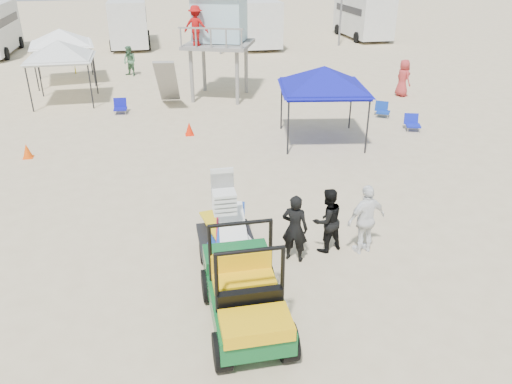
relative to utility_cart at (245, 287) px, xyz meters
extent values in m
plane|color=beige|center=(0.35, 0.06, -0.92)|extent=(140.00, 140.00, 0.00)
cube|color=#0D5524|center=(0.02, 0.04, -0.35)|extent=(1.30, 2.61, 0.46)
cube|color=#F0AE0C|center=(0.02, 0.04, -0.07)|extent=(1.19, 0.73, 0.25)
cylinder|color=black|center=(-0.55, -0.90, -0.59)|extent=(0.30, 0.67, 0.67)
cube|color=black|center=(0.02, 2.34, -0.47)|extent=(1.25, 1.82, 0.11)
cylinder|color=black|center=(-0.50, 2.34, -0.68)|extent=(0.19, 0.48, 0.48)
imported|color=black|center=(1.52, 2.04, -0.10)|extent=(0.71, 0.63, 1.64)
imported|color=black|center=(2.37, 2.29, -0.13)|extent=(0.91, 0.79, 1.58)
imported|color=white|center=(3.22, 2.04, -0.06)|extent=(1.08, 0.65, 1.71)
cylinder|color=gray|center=(0.75, 15.16, 0.29)|extent=(0.17, 0.17, 2.41)
cube|color=gray|center=(1.82, 16.23, 1.57)|extent=(3.76, 3.76, 0.15)
cube|color=#ABD2DD|center=(1.82, 16.51, 2.70)|extent=(2.77, 2.61, 2.03)
imported|color=#B20F0F|center=(1.04, 15.26, 2.49)|extent=(1.09, 0.63, 1.69)
cylinder|color=black|center=(3.27, 8.15, 0.08)|extent=(0.06, 0.06, 2.01)
pyramid|color=#0F12A6|center=(4.63, 9.52, 1.84)|extent=(3.32, 3.32, 0.80)
cube|color=#0F12A6|center=(4.63, 9.52, 1.04)|extent=(3.32, 3.32, 0.18)
cylinder|color=black|center=(-6.58, 15.53, 0.12)|extent=(0.06, 0.06, 2.07)
pyramid|color=silver|center=(-5.30, 16.80, 1.90)|extent=(2.71, 2.71, 0.80)
cube|color=silver|center=(-5.30, 16.80, 1.10)|extent=(2.71, 2.71, 0.18)
cylinder|color=black|center=(-7.19, 19.47, 0.09)|extent=(0.06, 0.06, 2.02)
pyramid|color=white|center=(-5.81, 20.85, 1.85)|extent=(3.30, 3.30, 0.80)
cube|color=white|center=(-5.81, 20.85, 1.05)|extent=(3.30, 3.30, 0.18)
imported|color=gold|center=(-5.57, 22.82, 0.05)|extent=(2.99, 3.00, 1.93)
cone|color=#FF2308|center=(-0.11, 11.09, -0.67)|extent=(0.34, 0.34, 0.50)
cone|color=#FF4F08|center=(-5.73, 9.87, -0.67)|extent=(0.34, 0.34, 0.50)
cube|color=#0E11A0|center=(-2.80, 14.44, -0.70)|extent=(0.58, 0.54, 0.06)
cube|color=#0E11A0|center=(-2.80, 14.68, -0.50)|extent=(0.55, 0.21, 0.44)
cylinder|color=#B2B2B7|center=(-3.02, 14.24, -0.82)|extent=(0.03, 0.03, 0.20)
cube|color=#101EB5|center=(8.53, 9.80, -0.70)|extent=(0.67, 0.64, 0.06)
cube|color=#101EB5|center=(8.53, 10.04, -0.50)|extent=(0.57, 0.33, 0.44)
cylinder|color=#B2B2B7|center=(8.31, 9.60, -0.82)|extent=(0.03, 0.03, 0.20)
cube|color=#0E339A|center=(8.13, 11.69, -0.70)|extent=(0.72, 0.71, 0.06)
cube|color=#0E339A|center=(8.13, 11.93, -0.50)|extent=(0.55, 0.43, 0.44)
cylinder|color=#B2B2B7|center=(7.91, 11.49, -0.82)|extent=(0.03, 0.03, 0.20)
cube|color=silver|center=(-2.65, 31.56, 0.83)|extent=(2.50, 6.50, 3.00)
cube|color=black|center=(-2.65, 31.56, 1.28)|extent=(2.54, 5.20, 0.50)
cylinder|color=black|center=(-3.90, 29.48, -0.52)|extent=(0.25, 0.80, 0.80)
cube|color=silver|center=(6.35, 30.06, 0.83)|extent=(2.50, 7.00, 3.00)
cube|color=black|center=(6.35, 30.06, 1.28)|extent=(2.54, 5.60, 0.50)
cylinder|color=black|center=(5.10, 27.82, -0.52)|extent=(0.25, 0.80, 0.80)
cube|color=silver|center=(15.35, 31.56, 0.83)|extent=(2.50, 6.60, 3.00)
cube|color=black|center=(15.35, 31.56, 1.28)|extent=(2.54, 5.28, 0.50)
cylinder|color=black|center=(14.10, 29.45, -0.52)|extent=(0.25, 0.80, 0.80)
imported|color=#B33333|center=(10.47, 14.70, -0.05)|extent=(0.72, 0.95, 1.74)
imported|color=#467651|center=(-2.49, 21.71, -0.10)|extent=(1.00, 0.99, 1.63)
camera|label=1|loc=(-1.29, -7.26, 5.54)|focal=35.00mm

